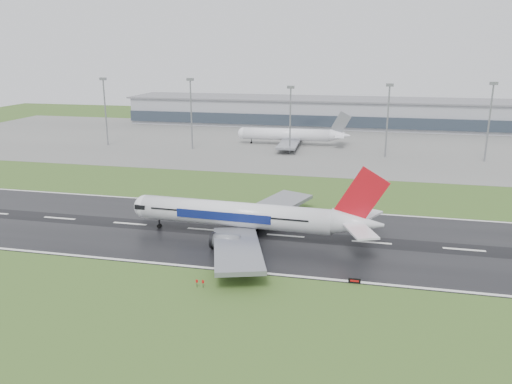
# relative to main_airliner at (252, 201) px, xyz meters

# --- Properties ---
(ground) EXTENTS (520.00, 520.00, 0.00)m
(ground) POSITION_rel_main_airliner_xyz_m (7.59, 2.51, -8.96)
(ground) COLOR #34541F
(ground) RESTS_ON ground
(runway) EXTENTS (400.00, 45.00, 0.10)m
(runway) POSITION_rel_main_airliner_xyz_m (7.59, 2.51, -8.91)
(runway) COLOR black
(runway) RESTS_ON ground
(apron) EXTENTS (400.00, 130.00, 0.08)m
(apron) POSITION_rel_main_airliner_xyz_m (7.59, 127.51, -8.92)
(apron) COLOR slate
(apron) RESTS_ON ground
(terminal) EXTENTS (240.00, 36.00, 15.00)m
(terminal) POSITION_rel_main_airliner_xyz_m (7.59, 187.51, -1.46)
(terminal) COLOR gray
(terminal) RESTS_ON ground
(main_airliner) EXTENTS (62.58, 59.86, 17.72)m
(main_airliner) POSITION_rel_main_airliner_xyz_m (0.00, 0.00, 0.00)
(main_airliner) COLOR silver
(main_airliner) RESTS_ON runway
(parked_airliner) EXTENTS (54.44, 50.93, 15.46)m
(parked_airliner) POSITION_rel_main_airliner_xyz_m (-9.66, 121.46, -1.15)
(parked_airliner) COLOR white
(parked_airliner) RESTS_ON apron
(runway_sign) EXTENTS (2.31, 0.36, 1.04)m
(runway_sign) POSITION_rel_main_airliner_xyz_m (24.52, -19.91, -8.44)
(runway_sign) COLOR black
(runway_sign) RESTS_ON ground
(floodmast_0) EXTENTS (0.64, 0.64, 29.40)m
(floodmast_0) POSITION_rel_main_airliner_xyz_m (-92.03, 102.51, 5.74)
(floodmast_0) COLOR gray
(floodmast_0) RESTS_ON ground
(floodmast_1) EXTENTS (0.64, 0.64, 29.70)m
(floodmast_1) POSITION_rel_main_airliner_xyz_m (-50.97, 102.51, 5.89)
(floodmast_1) COLOR gray
(floodmast_1) RESTS_ON ground
(floodmast_2) EXTENTS (0.64, 0.64, 27.07)m
(floodmast_2) POSITION_rel_main_airliner_xyz_m (-7.25, 102.51, 4.57)
(floodmast_2) COLOR gray
(floodmast_2) RESTS_ON ground
(floodmast_3) EXTENTS (0.64, 0.64, 28.52)m
(floodmast_3) POSITION_rel_main_airliner_xyz_m (32.35, 102.51, 5.30)
(floodmast_3) COLOR gray
(floodmast_3) RESTS_ON ground
(floodmast_4) EXTENTS (0.64, 0.64, 29.67)m
(floodmast_4) POSITION_rel_main_airliner_xyz_m (70.55, 102.51, 5.88)
(floodmast_4) COLOR gray
(floodmast_4) RESTS_ON ground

